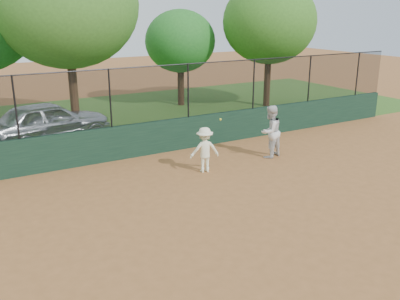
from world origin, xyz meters
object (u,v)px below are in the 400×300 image
player_main (205,150)px  tree_3 (180,41)px  player_second (270,132)px  tree_4 (270,22)px  parked_car (49,122)px  tree_2 (66,5)px

player_main → tree_3: tree_3 is taller
player_second → tree_4: size_ratio=0.28×
parked_car → tree_3: tree_3 is taller
tree_4 → parked_car: bearing=-174.1°
player_main → tree_2: size_ratio=0.23×
player_main → tree_4: (8.31, 7.33, 3.71)m
parked_car → tree_4: 12.48m
parked_car → tree_4: size_ratio=0.72×
tree_2 → tree_3: 7.30m
tree_2 → tree_4: size_ratio=1.17×
player_main → tree_4: size_ratio=0.27×
parked_car → tree_4: tree_4 is taller
tree_2 → tree_3: tree_2 is taller
parked_car → tree_4: bearing=-94.9°
parked_car → tree_2: tree_2 is taller
player_second → player_main: player_second is taller
player_second → tree_4: 9.72m
tree_3 → tree_4: 4.82m
parked_car → player_main: player_main is taller
tree_4 → player_second: bearing=-127.5°
tree_2 → parked_car: bearing=-140.9°
player_second → tree_2: 9.66m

